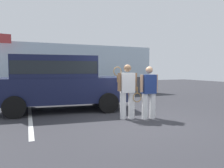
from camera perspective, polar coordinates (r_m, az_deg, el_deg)
name	(u,v)px	position (r m, az deg, el deg)	size (l,w,h in m)	color
ground_plane	(135,121)	(6.33, 6.43, -10.18)	(40.00, 40.00, 0.00)	#2D2D33
parking_stripe_0	(30,119)	(7.03, -21.90, -8.98)	(0.12, 4.40, 0.01)	silver
house_frontage	(81,72)	(12.35, -8.66, 3.40)	(9.38, 0.40, 3.02)	silver
parked_suv	(60,80)	(7.99, -14.39, 1.00)	(4.79, 2.58, 2.05)	#141938
tennis_player_man	(127,90)	(6.43, 4.28, -1.82)	(0.76, 0.32, 1.71)	white
tennis_player_woman	(149,92)	(6.54, 10.24, -2.16)	(0.87, 0.28, 1.65)	white
potted_plant_by_porch	(127,88)	(12.42, 4.17, -1.03)	(0.62, 0.62, 0.82)	#9E5638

